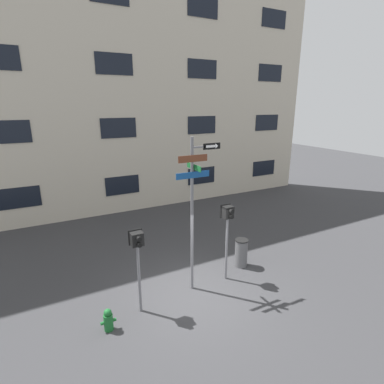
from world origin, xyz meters
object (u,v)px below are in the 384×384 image
object	(u,v)px
street_sign_pole	(194,202)
pedestrian_signal_left	(138,250)
trash_bin	(241,253)
fire_hydrant	(108,320)
pedestrian_signal_right	(228,222)

from	to	relation	value
street_sign_pole	pedestrian_signal_left	xyz separation A→B (m)	(-1.86, -0.30, -0.97)
trash_bin	fire_hydrant	bearing A→B (deg)	-168.12
street_sign_pole	pedestrian_signal_left	size ratio (longest dim) A/B	1.95
street_sign_pole	pedestrian_signal_right	size ratio (longest dim) A/B	1.84
pedestrian_signal_left	fire_hydrant	xyz separation A→B (m)	(-0.97, -0.33, -1.62)
street_sign_pole	pedestrian_signal_right	bearing A→B (deg)	-1.44
pedestrian_signal_right	trash_bin	xyz separation A→B (m)	(0.95, 0.45, -1.52)
pedestrian_signal_left	fire_hydrant	bearing A→B (deg)	-161.29
pedestrian_signal_left	trash_bin	bearing A→B (deg)	10.16
pedestrian_signal_right	trash_bin	bearing A→B (deg)	25.25
street_sign_pole	pedestrian_signal_right	distance (m)	1.46
pedestrian_signal_right	fire_hydrant	distance (m)	4.42
fire_hydrant	pedestrian_signal_right	bearing A→B (deg)	8.47
street_sign_pole	pedestrian_signal_right	world-z (taller)	street_sign_pole
street_sign_pole	pedestrian_signal_left	world-z (taller)	street_sign_pole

